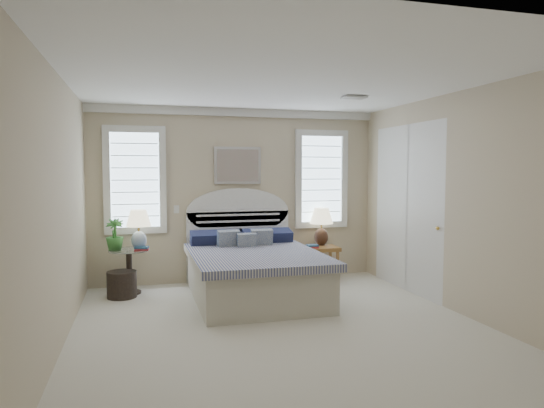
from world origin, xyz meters
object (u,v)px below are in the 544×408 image
at_px(bed, 252,269).
at_px(lamp_right, 321,222).
at_px(lamp_left, 139,225).
at_px(floor_pot, 122,284).
at_px(side_table_left, 129,267).
at_px(nightstand_right, 322,256).

xyz_separation_m(bed, lamp_right, (1.34, 0.84, 0.52)).
bearing_deg(lamp_right, lamp_left, -174.75).
relative_size(bed, floor_pot, 5.71).
height_order(bed, lamp_left, bed).
bearing_deg(lamp_right, side_table_left, -175.22).
height_order(floor_pot, lamp_left, lamp_left).
distance_m(floor_pot, lamp_left, 0.85).
relative_size(bed, lamp_right, 3.71).
bearing_deg(side_table_left, nightstand_right, 1.94).
distance_m(bed, lamp_right, 1.67).
distance_m(side_table_left, floor_pot, 0.30).
xyz_separation_m(bed, nightstand_right, (1.30, 0.69, 0.00)).
relative_size(nightstand_right, floor_pot, 1.33).
bearing_deg(floor_pot, nightstand_right, 5.45).
relative_size(side_table_left, nightstand_right, 1.19).
height_order(side_table_left, nightstand_right, side_table_left).
distance_m(nightstand_right, lamp_left, 2.87).
bearing_deg(bed, lamp_left, 158.98).
bearing_deg(nightstand_right, floor_pot, -174.55).
xyz_separation_m(nightstand_right, lamp_left, (-2.81, -0.11, 0.59)).
xyz_separation_m(lamp_left, lamp_right, (2.85, 0.26, -0.07)).
height_order(nightstand_right, lamp_left, lamp_left).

